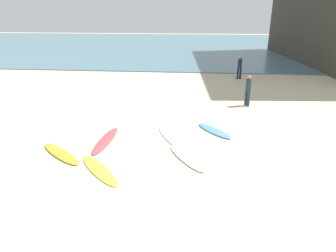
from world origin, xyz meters
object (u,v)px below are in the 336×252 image
(surfboard_0, at_px, (99,170))
(surfboard_1, at_px, (214,131))
(surfboard_5, at_px, (187,158))
(surfboard_4, at_px, (61,154))
(beachgoer_mid, at_px, (240,66))
(surfboard_3, at_px, (106,140))
(surfboard_2, at_px, (172,137))
(beachgoer_near, at_px, (248,89))

(surfboard_0, xyz_separation_m, surfboard_1, (3.80, 3.63, 0.01))
(surfboard_0, bearing_deg, surfboard_5, 160.01)
(surfboard_1, height_order, surfboard_4, surfboard_4)
(surfboard_0, distance_m, beachgoer_mid, 15.45)
(surfboard_3, bearing_deg, surfboard_2, 14.56)
(surfboard_3, distance_m, beachgoer_near, 8.07)
(surfboard_5, height_order, beachgoer_mid, beachgoer_mid)
(surfboard_3, height_order, beachgoer_mid, beachgoer_mid)
(surfboard_0, xyz_separation_m, surfboard_3, (-0.45, 2.25, 0.01))
(surfboard_0, height_order, surfboard_1, surfboard_1)
(surfboard_2, bearing_deg, surfboard_0, 26.10)
(surfboard_3, height_order, beachgoer_near, beachgoer_near)
(surfboard_2, relative_size, surfboard_3, 0.96)
(surfboard_0, relative_size, surfboard_5, 1.08)
(surfboard_3, bearing_deg, beachgoer_mid, 64.03)
(beachgoer_near, bearing_deg, surfboard_2, 111.05)
(beachgoer_near, bearing_deg, surfboard_3, 98.89)
(surfboard_2, bearing_deg, surfboard_4, -1.21)
(beachgoer_near, height_order, beachgoer_mid, beachgoer_mid)
(surfboard_1, relative_size, beachgoer_mid, 1.19)
(surfboard_0, distance_m, surfboard_2, 3.48)
(surfboard_2, bearing_deg, beachgoer_mid, -136.30)
(surfboard_5, height_order, beachgoer_near, beachgoer_near)
(surfboard_5, bearing_deg, surfboard_3, -51.71)
(surfboard_5, xyz_separation_m, beachgoer_mid, (3.38, 13.09, 0.89))
(surfboard_5, distance_m, beachgoer_near, 7.06)
(surfboard_5, bearing_deg, surfboard_1, -143.82)
(surfboard_1, xyz_separation_m, surfboard_3, (-4.25, -1.38, 0.00))
(surfboard_2, height_order, beachgoer_near, beachgoer_near)
(surfboard_4, height_order, beachgoer_near, beachgoer_near)
(surfboard_1, relative_size, surfboard_4, 0.86)
(surfboard_3, bearing_deg, surfboard_0, -75.79)
(surfboard_3, xyz_separation_m, beachgoer_near, (6.14, 5.17, 0.86))
(beachgoer_mid, bearing_deg, beachgoer_near, -108.27)
(surfboard_3, bearing_deg, surfboard_5, -17.44)
(surfboard_2, distance_m, beachgoer_mid, 12.10)
(surfboard_1, distance_m, beachgoer_near, 4.32)
(surfboard_1, bearing_deg, surfboard_0, 6.65)
(surfboard_0, xyz_separation_m, surfboard_4, (-1.69, 0.96, 0.01))
(beachgoer_near, distance_m, beachgoer_mid, 6.75)
(surfboard_3, relative_size, surfboard_4, 1.12)
(surfboard_2, distance_m, surfboard_3, 2.60)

